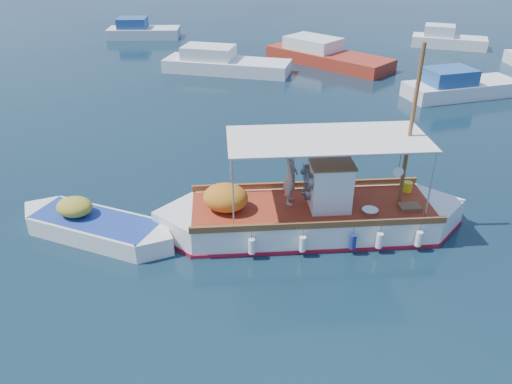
# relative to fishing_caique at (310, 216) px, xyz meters

# --- Properties ---
(ground) EXTENTS (160.00, 160.00, 0.00)m
(ground) POSITION_rel_fishing_caique_xyz_m (-0.17, -0.35, -0.53)
(ground) COLOR black
(ground) RESTS_ON ground
(fishing_caique) EXTENTS (9.36, 4.86, 6.03)m
(fishing_caique) POSITION_rel_fishing_caique_xyz_m (0.00, 0.00, 0.00)
(fishing_caique) COLOR white
(fishing_caique) RESTS_ON ground
(dinghy) EXTENTS (5.51, 2.11, 1.36)m
(dinghy) POSITION_rel_fishing_caique_xyz_m (-6.42, -1.95, -0.25)
(dinghy) COLOR white
(dinghy) RESTS_ON ground
(bg_boat_nw) EXTENTS (8.01, 2.49, 1.80)m
(bg_boat_nw) POSITION_rel_fishing_caique_xyz_m (-8.24, 17.02, -0.04)
(bg_boat_nw) COLOR silver
(bg_boat_nw) RESTS_ON ground
(bg_boat_n) EXTENTS (9.04, 6.63, 1.80)m
(bg_boat_n) POSITION_rel_fishing_caique_xyz_m (-2.20, 20.77, -0.04)
(bg_boat_n) COLOR #A12C1A
(bg_boat_n) RESTS_ON ground
(bg_boat_ne) EXTENTS (6.60, 5.14, 1.80)m
(bg_boat_ne) POSITION_rel_fishing_caique_xyz_m (5.89, 15.49, -0.04)
(bg_boat_ne) COLOR silver
(bg_boat_ne) RESTS_ON ground
(bg_boat_far_w) EXTENTS (6.14, 3.78, 1.80)m
(bg_boat_far_w) POSITION_rel_fishing_caique_xyz_m (-17.87, 25.26, -0.04)
(bg_boat_far_w) COLOR silver
(bg_boat_far_w) RESTS_ON ground
(bg_boat_far_n) EXTENTS (5.53, 2.43, 1.80)m
(bg_boat_far_n) POSITION_rel_fishing_caique_xyz_m (6.18, 27.92, -0.04)
(bg_boat_far_n) COLOR silver
(bg_boat_far_n) RESTS_ON ground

